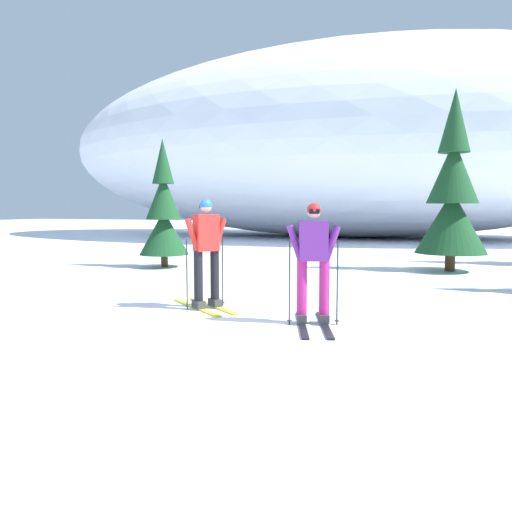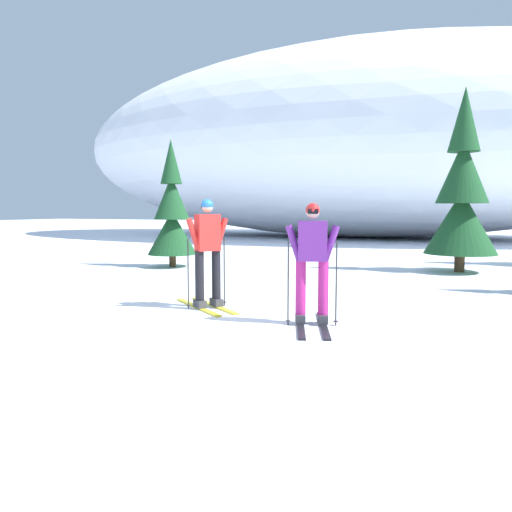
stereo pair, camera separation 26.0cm
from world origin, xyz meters
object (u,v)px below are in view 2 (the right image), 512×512
(pine_tree_far_left, at_px, (172,214))
(skier_red_jacket, at_px, (208,252))
(pine_tree_center_left, at_px, (462,196))
(skier_purple_jacket, at_px, (312,261))

(pine_tree_far_left, bearing_deg, skier_red_jacket, -52.43)
(pine_tree_far_left, bearing_deg, pine_tree_center_left, 14.25)
(skier_red_jacket, relative_size, pine_tree_center_left, 0.38)
(skier_purple_jacket, height_order, skier_red_jacket, skier_red_jacket)
(pine_tree_far_left, bearing_deg, skier_purple_jacket, -43.33)
(skier_purple_jacket, xyz_separation_m, pine_tree_center_left, (1.89, 7.47, 1.10))
(skier_purple_jacket, relative_size, pine_tree_far_left, 0.48)
(skier_purple_jacket, relative_size, pine_tree_center_left, 0.36)
(skier_purple_jacket, xyz_separation_m, skier_red_jacket, (-1.98, 0.49, 0.04))
(skier_purple_jacket, bearing_deg, pine_tree_center_left, 75.79)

